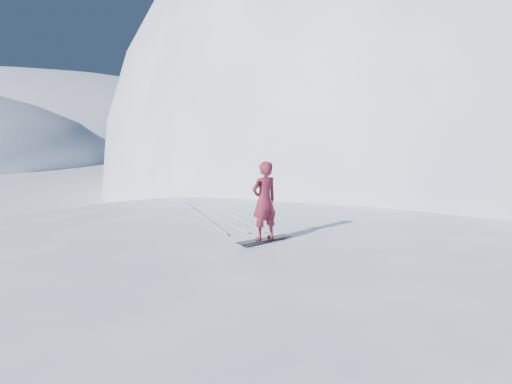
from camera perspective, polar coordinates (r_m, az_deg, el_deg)
ground at (r=12.55m, az=6.70°, el=-16.82°), size 400.00×400.00×0.00m
near_ridge at (r=15.46m, az=6.60°, el=-11.79°), size 36.00×28.00×4.80m
summit_peak at (r=45.15m, az=22.63°, el=1.12°), size 60.00×56.00×56.00m
peak_shoulder at (r=34.06m, az=11.72°, el=-0.64°), size 28.00×24.00×18.00m
far_ridge_c at (r=126.13m, az=-29.08°, el=5.10°), size 140.00×90.00×36.00m
wind_bumps at (r=14.26m, az=1.68°, el=-13.53°), size 16.00×14.40×1.00m
snowboard at (r=11.78m, az=1.04°, el=-5.95°), size 1.53×0.85×0.03m
snowboarder at (r=11.57m, az=1.05°, el=-1.09°), size 0.86×0.72×2.00m
board_tracks at (r=15.22m, az=-5.31°, el=-2.62°), size 2.03×5.94×0.04m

